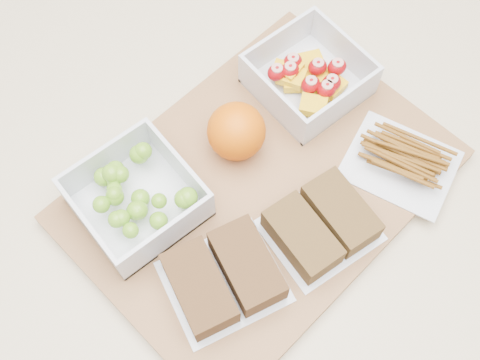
{
  "coord_description": "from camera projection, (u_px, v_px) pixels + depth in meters",
  "views": [
    {
      "loc": [
        -0.18,
        -0.24,
        1.54
      ],
      "look_at": [
        0.01,
        -0.01,
        0.93
      ],
      "focal_mm": 45.0,
      "sensor_mm": 36.0,
      "label": 1
    }
  ],
  "objects": [
    {
      "name": "orange",
      "position": [
        236.0,
        131.0,
        0.68
      ],
      "size": [
        0.07,
        0.07,
        0.07
      ],
      "primitive_type": "sphere",
      "color": "#E96105",
      "rests_on": "cutting_board"
    },
    {
      "name": "grape_container",
      "position": [
        136.0,
        197.0,
        0.66
      ],
      "size": [
        0.12,
        0.12,
        0.05
      ],
      "color": "silver",
      "rests_on": "cutting_board"
    },
    {
      "name": "counter",
      "position": [
        234.0,
        291.0,
        1.11
      ],
      "size": [
        1.2,
        0.9,
        0.9
      ],
      "primitive_type": "cube",
      "color": "beige",
      "rests_on": "ground"
    },
    {
      "name": "pretzel_bag",
      "position": [
        403.0,
        159.0,
        0.69
      ],
      "size": [
        0.14,
        0.15,
        0.03
      ],
      "color": "silver",
      "rests_on": "cutting_board"
    },
    {
      "name": "sandwich_bag_center",
      "position": [
        321.0,
        225.0,
        0.65
      ],
      "size": [
        0.12,
        0.11,
        0.04
      ],
      "color": "silver",
      "rests_on": "cutting_board"
    },
    {
      "name": "fruit_container",
      "position": [
        308.0,
        78.0,
        0.73
      ],
      "size": [
        0.12,
        0.12,
        0.05
      ],
      "color": "silver",
      "rests_on": "cutting_board"
    },
    {
      "name": "cutting_board",
      "position": [
        260.0,
        186.0,
        0.7
      ],
      "size": [
        0.45,
        0.34,
        0.02
      ],
      "primitive_type": "cube",
      "rotation": [
        0.0,
        0.0,
        0.1
      ],
      "color": "#94663D",
      "rests_on": "counter"
    },
    {
      "name": "ground",
      "position": [
        235.0,
        339.0,
        1.52
      ],
      "size": [
        4.0,
        4.0,
        0.0
      ],
      "primitive_type": "plane",
      "color": "gray",
      "rests_on": "ground"
    },
    {
      "name": "sandwich_bag_left",
      "position": [
        223.0,
        277.0,
        0.62
      ],
      "size": [
        0.14,
        0.13,
        0.04
      ],
      "color": "silver",
      "rests_on": "cutting_board"
    }
  ]
}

